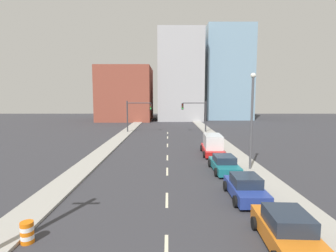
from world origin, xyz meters
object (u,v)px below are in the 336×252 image
at_px(sedan_orange, 288,231).
at_px(box_truck_red, 213,145).
at_px(sedan_teal, 225,164).
at_px(street_lamp, 252,115).
at_px(sedan_blue, 246,188).
at_px(traffic_signal_right, 199,112).
at_px(traffic_barrel, 28,232).
at_px(traffic_signal_left, 135,112).

relative_size(sedan_orange, box_truck_red, 0.82).
bearing_deg(sedan_orange, sedan_teal, 93.99).
height_order(street_lamp, sedan_blue, street_lamp).
bearing_deg(sedan_orange, sedan_blue, 94.74).
relative_size(street_lamp, sedan_blue, 1.95).
height_order(sedan_blue, box_truck_red, box_truck_red).
xyz_separation_m(traffic_signal_right, sedan_blue, (-0.59, -30.98, -3.06)).
distance_m(sedan_orange, box_truck_red, 18.03).
bearing_deg(street_lamp, traffic_barrel, -139.39).
bearing_deg(sedan_orange, traffic_signal_right, 92.16).
height_order(traffic_signal_left, sedan_orange, traffic_signal_left).
distance_m(sedan_teal, box_truck_red, 6.64).
bearing_deg(sedan_blue, traffic_signal_left, 109.22).
bearing_deg(street_lamp, sedan_blue, -109.72).
height_order(traffic_signal_right, traffic_barrel, traffic_signal_right).
relative_size(traffic_barrel, street_lamp, 0.11).
xyz_separation_m(traffic_barrel, street_lamp, (13.28, 11.38, 4.37)).
bearing_deg(traffic_barrel, street_lamp, 40.61).
height_order(traffic_signal_left, traffic_barrel, traffic_signal_left).
bearing_deg(traffic_signal_right, box_truck_red, -91.61).
height_order(street_lamp, sedan_orange, street_lamp).
relative_size(traffic_signal_right, street_lamp, 0.68).
height_order(traffic_barrel, sedan_orange, sedan_orange).
bearing_deg(sedan_teal, sedan_orange, -89.80).
xyz_separation_m(traffic_signal_left, sedan_blue, (10.84, -30.98, -3.06)).
height_order(sedan_orange, sedan_teal, sedan_orange).
distance_m(traffic_signal_right, sedan_orange, 36.48).
bearing_deg(box_truck_red, traffic_signal_left, 123.10).
relative_size(traffic_signal_right, sedan_teal, 1.21).
distance_m(traffic_signal_left, box_truck_red, 21.49).
bearing_deg(street_lamp, traffic_signal_left, 117.99).
xyz_separation_m(traffic_barrel, sedan_blue, (11.01, 5.06, 0.20)).
xyz_separation_m(traffic_signal_left, traffic_barrel, (-0.17, -36.04, -3.26)).
xyz_separation_m(sedan_orange, box_truck_red, (-0.11, 18.03, 0.36)).
height_order(traffic_signal_left, sedan_teal, traffic_signal_left).
bearing_deg(traffic_signal_right, traffic_signal_left, 180.00).
bearing_deg(street_lamp, traffic_signal_right, 93.90).
bearing_deg(traffic_barrel, box_truck_red, 57.98).
distance_m(traffic_barrel, sedan_blue, 12.12).
height_order(street_lamp, box_truck_red, street_lamp).
bearing_deg(sedan_orange, street_lamp, 82.69).
bearing_deg(traffic_signal_left, sedan_teal, -66.63).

